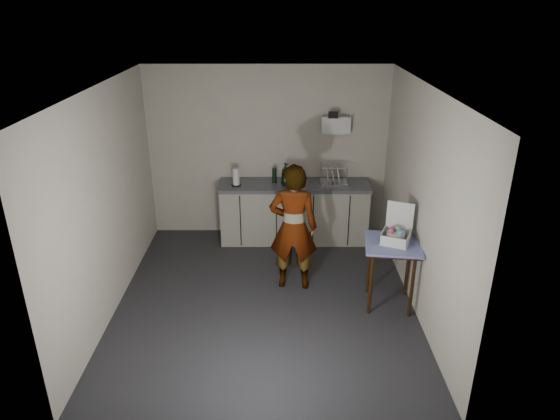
{
  "coord_description": "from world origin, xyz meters",
  "views": [
    {
      "loc": [
        0.17,
        -5.28,
        3.47
      ],
      "look_at": [
        0.18,
        0.45,
        1.02
      ],
      "focal_mm": 32.0,
      "sensor_mm": 36.0,
      "label": 1
    }
  ],
  "objects_px": {
    "side_table": "(392,251)",
    "soda_can": "(286,179)",
    "kitchen_counter": "(294,213)",
    "bakery_box": "(396,234)",
    "standing_man": "(293,228)",
    "paper_towel": "(236,177)",
    "soap_bottle": "(285,174)",
    "dish_rack": "(333,179)",
    "dark_bottle": "(274,175)"
  },
  "relations": [
    {
      "from": "dark_bottle",
      "to": "paper_towel",
      "type": "bearing_deg",
      "value": -167.99
    },
    {
      "from": "standing_man",
      "to": "soap_bottle",
      "type": "bearing_deg",
      "value": -81.68
    },
    {
      "from": "dark_bottle",
      "to": "soap_bottle",
      "type": "bearing_deg",
      "value": -33.51
    },
    {
      "from": "side_table",
      "to": "standing_man",
      "type": "distance_m",
      "value": 1.23
    },
    {
      "from": "kitchen_counter",
      "to": "soda_can",
      "type": "height_order",
      "value": "soda_can"
    },
    {
      "from": "standing_man",
      "to": "dark_bottle",
      "type": "bearing_deg",
      "value": -75.38
    },
    {
      "from": "paper_towel",
      "to": "side_table",
      "type": "bearing_deg",
      "value": -41.16
    },
    {
      "from": "standing_man",
      "to": "dish_rack",
      "type": "relative_size",
      "value": 4.16
    },
    {
      "from": "side_table",
      "to": "standing_man",
      "type": "bearing_deg",
      "value": 167.21
    },
    {
      "from": "side_table",
      "to": "bakery_box",
      "type": "bearing_deg",
      "value": 53.58
    },
    {
      "from": "kitchen_counter",
      "to": "dish_rack",
      "type": "xyz_separation_m",
      "value": [
        0.58,
        0.03,
        0.55
      ]
    },
    {
      "from": "side_table",
      "to": "soda_can",
      "type": "distance_m",
      "value": 2.2
    },
    {
      "from": "kitchen_counter",
      "to": "side_table",
      "type": "xyz_separation_m",
      "value": [
        1.1,
        -1.79,
        0.3
      ]
    },
    {
      "from": "soda_can",
      "to": "dish_rack",
      "type": "xyz_separation_m",
      "value": [
        0.7,
        0.01,
        0.01
      ]
    },
    {
      "from": "bakery_box",
      "to": "side_table",
      "type": "bearing_deg",
      "value": -110.0
    },
    {
      "from": "kitchen_counter",
      "to": "soap_bottle",
      "type": "height_order",
      "value": "soap_bottle"
    },
    {
      "from": "side_table",
      "to": "dish_rack",
      "type": "distance_m",
      "value": 1.91
    },
    {
      "from": "dish_rack",
      "to": "kitchen_counter",
      "type": "bearing_deg",
      "value": -176.83
    },
    {
      "from": "side_table",
      "to": "dish_rack",
      "type": "bearing_deg",
      "value": 113.3
    },
    {
      "from": "bakery_box",
      "to": "dish_rack",
      "type": "bearing_deg",
      "value": 131.05
    },
    {
      "from": "soap_bottle",
      "to": "paper_towel",
      "type": "bearing_deg",
      "value": -179.21
    },
    {
      "from": "side_table",
      "to": "paper_towel",
      "type": "distance_m",
      "value": 2.62
    },
    {
      "from": "kitchen_counter",
      "to": "soap_bottle",
      "type": "bearing_deg",
      "value": -154.04
    },
    {
      "from": "kitchen_counter",
      "to": "paper_towel",
      "type": "xyz_separation_m",
      "value": [
        -0.86,
        -0.08,
        0.61
      ]
    },
    {
      "from": "standing_man",
      "to": "dark_bottle",
      "type": "xyz_separation_m",
      "value": [
        -0.25,
        1.41,
        0.2
      ]
    },
    {
      "from": "kitchen_counter",
      "to": "dark_bottle",
      "type": "xyz_separation_m",
      "value": [
        -0.3,
        0.04,
        0.6
      ]
    },
    {
      "from": "standing_man",
      "to": "paper_towel",
      "type": "xyz_separation_m",
      "value": [
        -0.81,
        1.29,
        0.21
      ]
    },
    {
      "from": "side_table",
      "to": "dish_rack",
      "type": "height_order",
      "value": "dish_rack"
    },
    {
      "from": "dark_bottle",
      "to": "bakery_box",
      "type": "distance_m",
      "value": 2.3
    },
    {
      "from": "soap_bottle",
      "to": "soda_can",
      "type": "height_order",
      "value": "soap_bottle"
    },
    {
      "from": "side_table",
      "to": "soap_bottle",
      "type": "relative_size",
      "value": 2.47
    },
    {
      "from": "kitchen_counter",
      "to": "bakery_box",
      "type": "height_order",
      "value": "bakery_box"
    },
    {
      "from": "side_table",
      "to": "soda_can",
      "type": "height_order",
      "value": "soda_can"
    },
    {
      "from": "kitchen_counter",
      "to": "side_table",
      "type": "distance_m",
      "value": 2.12
    },
    {
      "from": "standing_man",
      "to": "soap_bottle",
      "type": "xyz_separation_m",
      "value": [
        -0.08,
        1.3,
        0.25
      ]
    },
    {
      "from": "dish_rack",
      "to": "standing_man",
      "type": "bearing_deg",
      "value": -114.25
    },
    {
      "from": "dark_bottle",
      "to": "bakery_box",
      "type": "xyz_separation_m",
      "value": [
        1.44,
        -1.8,
        -0.1
      ]
    },
    {
      "from": "bakery_box",
      "to": "soda_can",
      "type": "bearing_deg",
      "value": 149.03
    },
    {
      "from": "standing_man",
      "to": "bakery_box",
      "type": "height_order",
      "value": "standing_man"
    },
    {
      "from": "kitchen_counter",
      "to": "standing_man",
      "type": "distance_m",
      "value": 1.43
    },
    {
      "from": "soda_can",
      "to": "dark_bottle",
      "type": "relative_size",
      "value": 0.5
    },
    {
      "from": "kitchen_counter",
      "to": "soda_can",
      "type": "xyz_separation_m",
      "value": [
        -0.12,
        0.02,
        0.54
      ]
    },
    {
      "from": "standing_man",
      "to": "dark_bottle",
      "type": "relative_size",
      "value": 7.26
    },
    {
      "from": "dark_bottle",
      "to": "dish_rack",
      "type": "distance_m",
      "value": 0.88
    },
    {
      "from": "soda_can",
      "to": "paper_towel",
      "type": "relative_size",
      "value": 0.43
    },
    {
      "from": "soap_bottle",
      "to": "dish_rack",
      "type": "relative_size",
      "value": 0.84
    },
    {
      "from": "side_table",
      "to": "soda_can",
      "type": "bearing_deg",
      "value": 131.32
    },
    {
      "from": "kitchen_counter",
      "to": "standing_man",
      "type": "bearing_deg",
      "value": -92.21
    },
    {
      "from": "kitchen_counter",
      "to": "soap_bottle",
      "type": "relative_size",
      "value": 6.67
    },
    {
      "from": "soap_bottle",
      "to": "paper_towel",
      "type": "height_order",
      "value": "soap_bottle"
    }
  ]
}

